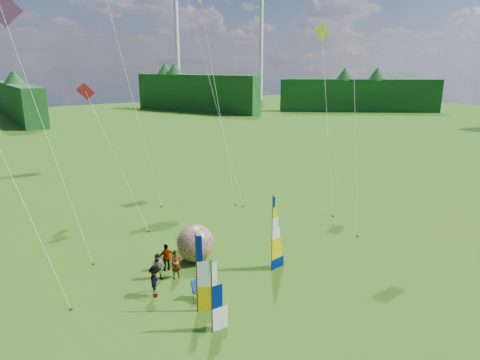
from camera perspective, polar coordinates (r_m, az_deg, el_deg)
ground at (r=22.65m, az=8.17°, el=-15.43°), size 220.00×220.00×0.00m
treeline_ring at (r=20.89m, az=8.59°, el=-5.96°), size 210.00×210.00×8.00m
turbine_left at (r=137.37m, az=2.81°, el=16.86°), size 8.00×1.20×30.00m
turbine_right at (r=129.99m, az=-8.35°, el=16.81°), size 8.00×1.20×30.00m
feather_banner_main at (r=24.20m, az=4.30°, el=-7.31°), size 1.21×0.27×4.44m
side_banner_left at (r=20.59m, az=-5.81°, el=-12.46°), size 1.02×0.54×3.91m
side_banner_far at (r=19.24m, az=-3.78°, el=-15.48°), size 1.00×0.14×3.38m
bol_inflatable at (r=25.94m, az=-5.97°, el=-8.39°), size 2.50×2.50×2.24m
spectator_a at (r=24.20m, az=-8.50°, el=-11.08°), size 0.60×0.40×1.65m
spectator_b at (r=24.23m, az=-10.83°, el=-11.32°), size 0.82×0.72×1.52m
spectator_c at (r=22.67m, az=-11.24°, el=-13.09°), size 0.89×1.15×1.69m
spectator_d at (r=25.12m, az=-9.75°, el=-10.13°), size 1.00×0.54×1.62m
camp_chair at (r=22.16m, az=-5.40°, el=-14.45°), size 0.80×0.80×1.09m
kite_whale at (r=38.79m, az=-3.92°, el=13.67°), size 7.20×15.65×20.77m
kite_rainbow_delta at (r=27.21m, az=-24.53°, el=7.21°), size 7.74×10.24×16.63m
kite_parafoil at (r=31.81m, az=15.13°, el=12.78°), size 8.84×10.38×20.73m
small_kite_red at (r=32.97m, az=-16.32°, el=3.79°), size 5.72×10.80×10.51m
small_kite_orange at (r=37.44m, az=-3.09°, el=11.92°), size 4.92×10.32×18.54m
small_kite_yellow at (r=36.24m, az=11.59°, el=9.11°), size 8.36×10.29×15.51m
small_kite_pink at (r=22.91m, az=-28.24°, el=1.52°), size 6.54×8.38×13.55m
small_kite_green at (r=38.67m, az=-14.29°, el=11.82°), size 7.03×12.32×18.86m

